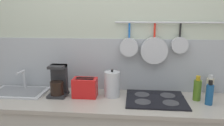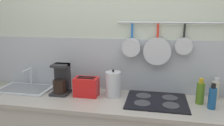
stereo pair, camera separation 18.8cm
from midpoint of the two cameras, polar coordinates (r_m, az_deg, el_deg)
The scene contains 10 objects.
wall_back at distance 2.19m, azimuth 3.96°, elevation 2.03°, with size 7.20×0.16×2.60m.
countertop at distance 1.99m, azimuth 2.49°, elevation -10.17°, with size 2.44×0.57×0.03m.
sink_basin at distance 2.38m, azimuth -19.63°, elevation -6.18°, with size 0.53×0.33×0.20m.
coffee_maker at distance 2.14m, azimuth -10.70°, elevation -4.76°, with size 0.16×0.18×0.29m.
toaster at distance 2.06m, azimuth -4.11°, elevation -6.24°, with size 0.24×0.14×0.18m.
kettle at distance 2.03m, azimuth 2.94°, elevation -5.58°, with size 0.14×0.14×0.26m.
cooktop at distance 2.01m, azimuth 14.21°, elevation -9.62°, with size 0.53×0.44×0.01m.
bottle_olive_oil at distance 2.06m, azimuth 24.55°, elevation -7.10°, with size 0.07×0.07×0.23m.
bottle_dish_soap at distance 2.00m, azimuth 27.26°, elevation -8.10°, with size 0.06×0.06×0.21m.
bottle_vinegar at distance 2.23m, azimuth 27.62°, elevation -6.20°, with size 0.07×0.07×0.20m.
Camera 2 is at (0.38, -1.80, 1.68)m, focal length 35.00 mm.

